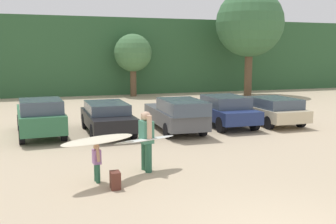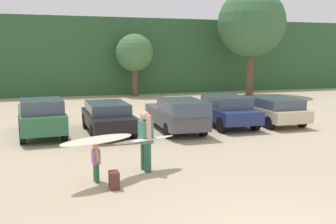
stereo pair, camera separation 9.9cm
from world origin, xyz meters
name	(u,v)px [view 2 (the right image)]	position (x,y,z in m)	size (l,w,h in m)	color
hillside_ridge	(88,56)	(0.00, 32.35, 3.19)	(108.00, 12.00, 6.39)	#2D5633
tree_far_left	(135,53)	(2.88, 24.98, 3.45)	(3.01, 3.01, 5.00)	brown
tree_left	(251,23)	(12.06, 22.73, 5.86)	(5.49, 5.49, 8.63)	brown
parked_car_forest_green	(41,116)	(-4.32, 11.03, 0.84)	(2.02, 4.65, 1.62)	#2D6642
parked_car_black	(108,116)	(-1.56, 10.82, 0.74)	(1.87, 4.40, 1.33)	black
parked_car_dark_gray	(177,114)	(1.40, 10.15, 0.80)	(1.87, 4.81, 1.50)	#4C4F54
parked_car_navy	(226,110)	(4.02, 10.64, 0.79)	(1.92, 3.97, 1.45)	navy
parked_car_champagne	(271,109)	(6.43, 10.63, 0.71)	(1.96, 4.41, 1.32)	beige
person_adult	(146,138)	(-1.38, 4.89, 1.00)	(0.38, 0.65, 1.77)	#26593F
person_child	(96,160)	(-2.90, 4.33, 0.60)	(0.22, 0.48, 1.05)	#26593F
surfboard_white	(144,140)	(-1.44, 4.79, 0.96)	(2.09, 1.15, 0.15)	white
surfboard_cream	(98,140)	(-2.86, 4.20, 1.18)	(2.21, 1.40, 0.14)	beige
backpack_dropped	(114,180)	(-2.54, 3.65, 0.22)	(0.24, 0.34, 0.45)	#592D23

